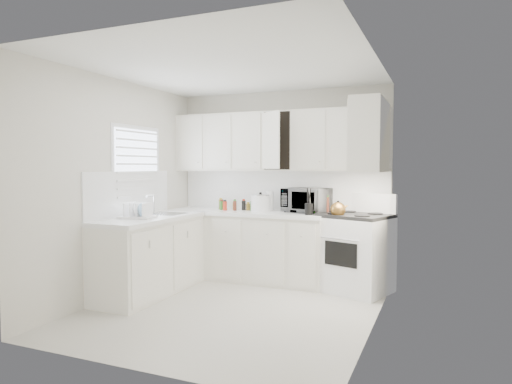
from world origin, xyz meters
The scene contains 35 objects.
floor centered at (0.00, 0.00, 0.00)m, with size 3.20×3.20×0.00m, color beige.
ceiling centered at (0.00, 0.00, 2.60)m, with size 3.20×3.20×0.00m, color white.
wall_back centered at (0.00, 1.60, 1.30)m, with size 3.00×3.00×0.00m, color silver.
wall_front centered at (0.00, -1.60, 1.30)m, with size 3.00×3.00×0.00m, color silver.
wall_left centered at (-1.50, 0.00, 1.30)m, with size 3.20×3.20×0.00m, color silver.
wall_right centered at (1.50, 0.00, 1.30)m, with size 3.20×3.20×0.00m, color silver.
window_blinds centered at (-1.48, 0.35, 1.55)m, with size 0.06×0.96×1.06m, color white, non-canonical shape.
lower_cabinets_back centered at (-0.39, 1.30, 0.45)m, with size 2.22×0.60×0.90m, color silver, non-canonical shape.
lower_cabinets_left centered at (-1.20, 0.20, 0.45)m, with size 0.60×1.60×0.90m, color silver, non-canonical shape.
countertop_back centered at (-0.39, 1.29, 0.93)m, with size 2.24×0.64×0.05m, color white.
countertop_left centered at (-1.19, 0.20, 0.93)m, with size 0.64×1.62×0.05m, color white.
backsplash_back centered at (0.00, 1.59, 1.23)m, with size 2.98×0.02×0.55m, color white.
backsplash_left centered at (-1.49, 0.20, 1.23)m, with size 0.02×1.60×0.55m, color white.
upper_cabinets_back centered at (0.00, 1.44, 1.50)m, with size 3.00×0.33×0.80m, color silver, non-canonical shape.
upper_cabinets_right centered at (1.33, 0.82, 1.50)m, with size 0.33×0.90×0.80m, color silver, non-canonical shape.
sink centered at (-1.19, 0.55, 1.07)m, with size 0.42×0.38×0.30m, color gray, non-canonical shape.
stove centered at (1.10, 1.25, 0.62)m, with size 0.81×0.66×1.24m, color white, non-canonical shape.
tea_kettle centered at (0.92, 1.09, 1.05)m, with size 0.23×0.20×0.22m, color olive, non-canonical shape.
frying_pan centered at (1.28, 1.41, 0.96)m, with size 0.25×0.43×0.04m, color black, non-canonical shape.
microwave centered at (0.42, 1.43, 1.15)m, with size 0.58×0.32×0.40m, color gray.
rice_cooker centered at (-0.20, 1.34, 1.08)m, with size 0.26×0.26×0.26m, color white, non-canonical shape.
paper_towel centered at (-0.10, 1.45, 1.08)m, with size 0.12×0.12×0.27m, color white.
utensil_crock centered at (0.54, 1.14, 1.12)m, with size 0.12×0.12×0.35m, color black, non-canonical shape.
dish_rack centered at (-1.22, -0.01, 1.06)m, with size 0.39×0.29×0.21m, color white, non-canonical shape.
spice_left_0 centered at (-0.85, 1.42, 1.02)m, with size 0.06×0.06×0.13m, color olive.
spice_left_1 centered at (-0.78, 1.33, 1.02)m, with size 0.06×0.06×0.13m, color #347527.
spice_left_2 centered at (-0.70, 1.42, 1.02)m, with size 0.06×0.06×0.13m, color red.
spice_left_3 centered at (-0.62, 1.33, 1.02)m, with size 0.06×0.06×0.13m, color gold.
spice_left_4 centered at (-0.55, 1.42, 1.02)m, with size 0.06×0.06×0.13m, color #612B1B.
spice_left_5 centered at (-0.47, 1.33, 1.02)m, with size 0.06×0.06×0.13m, color black.
spice_left_6 centered at (-0.40, 1.42, 1.02)m, with size 0.06×0.06×0.13m, color olive.
spice_left_7 centered at (-0.32, 1.33, 1.02)m, with size 0.06×0.06×0.13m, color #347527.
sauce_right_0 centered at (0.58, 1.46, 1.05)m, with size 0.06×0.06×0.19m, color red.
sauce_right_1 centered at (0.64, 1.40, 1.05)m, with size 0.06×0.06×0.19m, color gold.
sauce_right_2 centered at (0.69, 1.46, 1.05)m, with size 0.06×0.06×0.19m, color #612B1B.
Camera 1 is at (2.11, -4.36, 1.56)m, focal length 31.72 mm.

